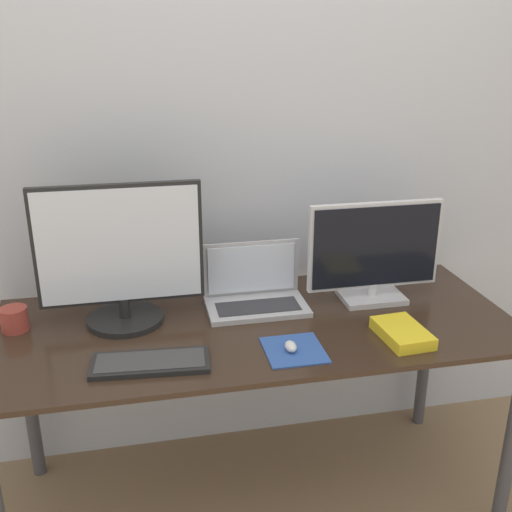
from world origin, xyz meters
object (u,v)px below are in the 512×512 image
at_px(laptop, 255,291).
at_px(keyboard, 151,363).
at_px(mouse, 291,346).
at_px(mug, 14,319).
at_px(monitor_right, 374,253).
at_px(book, 402,333).
at_px(monitor_left, 120,258).

distance_m(laptop, keyboard, 0.52).
height_order(mouse, mug, mug).
bearing_deg(keyboard, monitor_right, 20.62).
bearing_deg(mug, keyboard, -36.70).
height_order(keyboard, book, book).
relative_size(monitor_left, laptop, 1.53).
bearing_deg(mouse, laptop, 96.35).
distance_m(keyboard, book, 0.79).
xyz_separation_m(book, mug, (-1.22, 0.31, 0.02)).
bearing_deg(laptop, book, -39.94).
distance_m(laptop, mouse, 0.36).
xyz_separation_m(monitor_left, mouse, (0.49, -0.31, -0.21)).
xyz_separation_m(monitor_right, laptop, (-0.43, 0.04, -0.13)).
bearing_deg(laptop, keyboard, -137.95).
bearing_deg(monitor_left, keyboard, -77.08).
bearing_deg(monitor_left, book, -19.30).
relative_size(keyboard, mouse, 6.27).
bearing_deg(mouse, mug, 159.06).
relative_size(book, mug, 2.41).
bearing_deg(monitor_left, mug, 178.28).
bearing_deg(monitor_right, laptop, 174.57).
distance_m(mouse, mug, 0.91).
bearing_deg(monitor_left, laptop, 5.13).
height_order(monitor_right, mouse, monitor_right).
bearing_deg(keyboard, laptop, 42.05).
height_order(mouse, book, book).
distance_m(monitor_right, book, 0.34).
distance_m(keyboard, mouse, 0.42).
bearing_deg(mug, laptop, 2.14).
relative_size(monitor_left, keyboard, 1.52).
xyz_separation_m(keyboard, mouse, (0.42, -0.01, 0.01)).
bearing_deg(laptop, monitor_left, -174.87).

